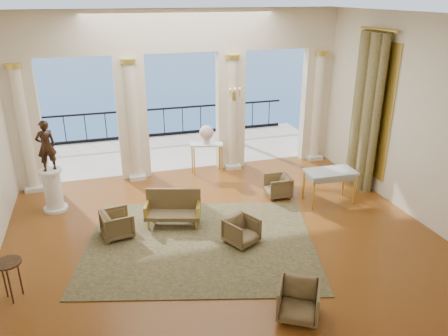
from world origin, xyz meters
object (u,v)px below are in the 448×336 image
object	(u,v)px
armchair_c	(278,185)
side_table	(8,267)
armchair_a	(242,230)
armchair_b	(299,299)
armchair_d	(117,223)
statue	(46,146)
pedestal	(53,191)
game_table	(330,174)
console_table	(207,149)
settee	(173,208)

from	to	relation	value
armchair_c	side_table	size ratio (longest dim) A/B	0.85
armchair_a	armchair_b	size ratio (longest dim) A/B	0.93
armchair_b	armchair_d	bearing A→B (deg)	157.73
armchair_d	statue	bearing A→B (deg)	29.46
pedestal	side_table	xyz separation A→B (m)	(-0.50, -3.28, 0.13)
game_table	pedestal	world-z (taller)	pedestal
game_table	pedestal	bearing A→B (deg)	169.14
pedestal	statue	distance (m)	1.13
console_table	armchair_a	bearing A→B (deg)	-78.73
side_table	console_table	bearing A→B (deg)	44.62
statue	side_table	world-z (taller)	statue
armchair_d	armchair_b	bearing A→B (deg)	-151.94
armchair_a	pedestal	size ratio (longest dim) A/B	0.60
armchair_b	settee	bearing A→B (deg)	141.10
settee	pedestal	distance (m)	3.00
statue	side_table	bearing A→B (deg)	59.47
armchair_a	game_table	world-z (taller)	game_table
armchair_d	statue	world-z (taller)	statue
armchair_d	side_table	distance (m)	2.46
armchair_c	armchair_d	distance (m)	4.15
pedestal	game_table	bearing A→B (deg)	-13.00
armchair_a	armchair_c	xyz separation A→B (m)	(1.62, 1.86, -0.00)
armchair_b	game_table	bearing A→B (deg)	84.97
settee	statue	bearing A→B (deg)	166.96
armchair_b	armchair_d	size ratio (longest dim) A/B	1.04
game_table	side_table	xyz separation A→B (m)	(-7.00, -1.78, -0.12)
armchair_b	statue	world-z (taller)	statue
pedestal	statue	world-z (taller)	statue
armchair_a	armchair_b	bearing A→B (deg)	-113.03
armchair_b	game_table	distance (m)	4.42
armchair_c	armchair_b	bearing A→B (deg)	-15.42
armchair_c	side_table	bearing A→B (deg)	-64.03
armchair_c	pedestal	world-z (taller)	pedestal
game_table	armchair_b	bearing A→B (deg)	-123.24
armchair_a	statue	bearing A→B (deg)	117.86
side_table	pedestal	bearing A→B (deg)	81.33
armchair_c	side_table	world-z (taller)	side_table
armchair_d	console_table	bearing A→B (deg)	-52.32
settee	side_table	distance (m)	3.57
armchair_b	pedestal	world-z (taller)	pedestal
statue	armchair_c	bearing A→B (deg)	149.26
game_table	armchair_c	bearing A→B (deg)	150.94
statue	console_table	world-z (taller)	statue
armchair_c	statue	distance (m)	5.64
game_table	statue	world-z (taller)	statue
side_table	settee	bearing A→B (deg)	29.80
armchair_c	statue	size ratio (longest dim) A/B	0.52
armchair_c	pedestal	xyz separation A→B (m)	(-5.42, 0.85, 0.19)
pedestal	armchair_b	bearing A→B (deg)	-52.15
settee	statue	world-z (taller)	statue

